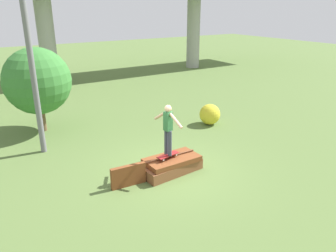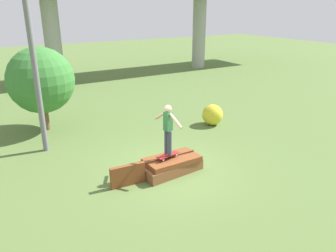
{
  "view_description": "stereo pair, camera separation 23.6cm",
  "coord_description": "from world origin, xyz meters",
  "px_view_note": "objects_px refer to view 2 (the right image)",
  "views": [
    {
      "loc": [
        -5.2,
        -8.04,
        5.13
      ],
      "look_at": [
        -0.12,
        -0.07,
        1.63
      ],
      "focal_mm": 35.0,
      "sensor_mm": 36.0,
      "label": 1
    },
    {
      "loc": [
        -5.0,
        -8.17,
        5.13
      ],
      "look_at": [
        -0.12,
        -0.07,
        1.63
      ],
      "focal_mm": 35.0,
      "sensor_mm": 36.0,
      "label": 2
    }
  ],
  "objects_px": {
    "skater": "(168,127)",
    "tree_behind_left": "(41,80)",
    "skateboard": "(168,155)",
    "utility_pole": "(33,53)",
    "bush_yellow_flowering": "(212,115)"
  },
  "relations": [
    {
      "from": "tree_behind_left",
      "to": "bush_yellow_flowering",
      "type": "xyz_separation_m",
      "value": [
        6.59,
        -3.24,
        -1.71
      ]
    },
    {
      "from": "skateboard",
      "to": "skater",
      "type": "height_order",
      "value": "skater"
    },
    {
      "from": "utility_pole",
      "to": "tree_behind_left",
      "type": "relative_size",
      "value": 1.95
    },
    {
      "from": "skater",
      "to": "tree_behind_left",
      "type": "xyz_separation_m",
      "value": [
        -2.49,
        6.16,
        0.57
      ]
    },
    {
      "from": "skateboard",
      "to": "tree_behind_left",
      "type": "xyz_separation_m",
      "value": [
        -2.49,
        6.16,
        1.54
      ]
    },
    {
      "from": "skater",
      "to": "tree_behind_left",
      "type": "bearing_deg",
      "value": 111.98
    },
    {
      "from": "utility_pole",
      "to": "tree_behind_left",
      "type": "xyz_separation_m",
      "value": [
        0.52,
        2.26,
        -1.43
      ]
    },
    {
      "from": "skateboard",
      "to": "tree_behind_left",
      "type": "height_order",
      "value": "tree_behind_left"
    },
    {
      "from": "tree_behind_left",
      "to": "bush_yellow_flowering",
      "type": "height_order",
      "value": "tree_behind_left"
    },
    {
      "from": "skateboard",
      "to": "bush_yellow_flowering",
      "type": "relative_size",
      "value": 0.88
    },
    {
      "from": "tree_behind_left",
      "to": "skater",
      "type": "bearing_deg",
      "value": -68.02
    },
    {
      "from": "utility_pole",
      "to": "skater",
      "type": "bearing_deg",
      "value": -52.4
    },
    {
      "from": "skater",
      "to": "tree_behind_left",
      "type": "relative_size",
      "value": 0.46
    },
    {
      "from": "skater",
      "to": "tree_behind_left",
      "type": "distance_m",
      "value": 6.67
    },
    {
      "from": "skateboard",
      "to": "utility_pole",
      "type": "height_order",
      "value": "utility_pole"
    }
  ]
}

